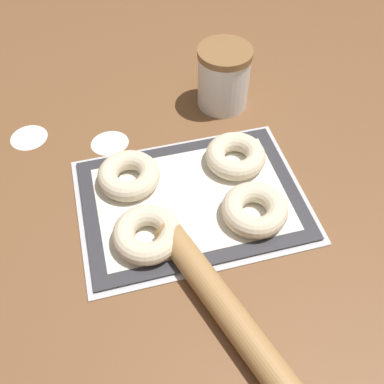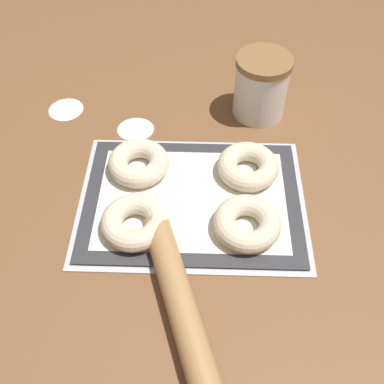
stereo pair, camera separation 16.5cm
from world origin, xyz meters
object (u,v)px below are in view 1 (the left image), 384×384
at_px(bagel_front_left, 147,234).
at_px(rolling_pin, 227,309).
at_px(bagel_back_left, 129,175).
at_px(bagel_front_right, 255,210).
at_px(baking_tray, 192,201).
at_px(bagel_back_right, 235,156).
at_px(flour_canister, 224,77).

height_order(bagel_front_left, rolling_pin, bagel_front_left).
bearing_deg(bagel_back_left, bagel_front_right, -33.96).
xyz_separation_m(baking_tray, bagel_back_right, (0.12, 0.07, 0.03)).
relative_size(bagel_front_left, bagel_front_right, 1.00).
height_order(bagel_back_right, rolling_pin, bagel_back_right).
xyz_separation_m(baking_tray, bagel_back_left, (-0.12, 0.08, 0.03)).
bearing_deg(flour_canister, rolling_pin, -106.35).
bearing_deg(bagel_back_left, baking_tray, -33.37).
distance_m(bagel_front_right, flour_canister, 0.37).
xyz_separation_m(bagel_back_left, bagel_back_right, (0.24, -0.00, 0.00)).
bearing_deg(flour_canister, baking_tray, -118.10).
distance_m(bagel_front_right, bagel_back_right, 0.15).
distance_m(bagel_front_left, bagel_back_left, 0.16).
bearing_deg(bagel_back_right, bagel_front_right, -93.54).
bearing_deg(bagel_front_left, baking_tray, 35.68).
distance_m(bagel_back_left, rolling_pin, 0.36).
height_order(baking_tray, rolling_pin, rolling_pin).
bearing_deg(baking_tray, bagel_back_left, 146.63).
relative_size(bagel_front_left, rolling_pin, 0.28).
bearing_deg(bagel_front_right, bagel_back_right, 86.46).
bearing_deg(bagel_back_right, bagel_back_left, 179.18).
height_order(bagel_front_right, rolling_pin, bagel_front_right).
distance_m(bagel_front_right, bagel_back_left, 0.27).
bearing_deg(bagel_front_left, bagel_back_left, 93.18).
bearing_deg(rolling_pin, bagel_back_right, 69.62).
height_order(bagel_front_left, bagel_front_right, same).
bearing_deg(rolling_pin, bagel_front_left, 119.80).
relative_size(bagel_front_left, bagel_back_left, 1.00).
height_order(bagel_front_right, bagel_back_left, same).
relative_size(bagel_front_right, bagel_back_left, 1.00).
height_order(bagel_front_left, bagel_back_left, same).
distance_m(baking_tray, flour_canister, 0.34).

